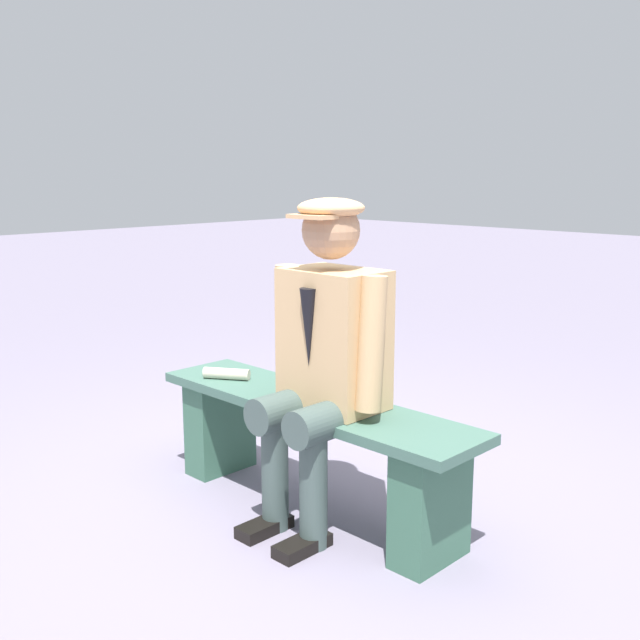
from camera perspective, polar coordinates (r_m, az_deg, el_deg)
The scene contains 4 objects.
ground_plane at distance 3.36m, azimuth -0.66°, elevation -14.14°, with size 30.00×30.00×0.00m, color gray.
bench at distance 3.24m, azimuth -0.68°, elevation -9.11°, with size 1.60×0.38×0.50m.
seated_man at distance 2.99m, azimuth 0.39°, elevation -2.18°, with size 0.57×0.55×1.34m.
rolled_magazine at distance 3.50m, azimuth -7.12°, elevation -4.08°, with size 0.05×0.05×0.22m, color beige.
Camera 1 is at (-2.15, 2.14, 1.44)m, focal length 42.05 mm.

